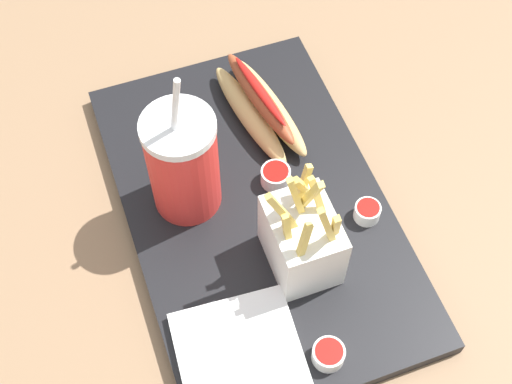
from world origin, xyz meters
TOP-DOWN VIEW (x-y plane):
  - ground_plane at (0.00, 0.00)m, footprint 2.40×2.40m
  - food_tray at (0.00, 0.00)m, footprint 0.48×0.30m
  - soda_cup at (-0.04, -0.07)m, footprint 0.08×0.08m
  - fries_basket at (0.08, 0.02)m, footprint 0.09×0.08m
  - hot_dog_1 at (-0.12, 0.05)m, footprint 0.19×0.09m
  - ketchup_cup_1 at (0.06, 0.12)m, footprint 0.03×0.03m
  - ketchup_cup_2 at (0.20, 0.01)m, footprint 0.03×0.03m
  - ketchup_cup_3 at (-0.02, 0.03)m, footprint 0.04×0.04m
  - napkin_stack at (0.17, -0.08)m, footprint 0.14×0.14m

SIDE VIEW (x-z plane):
  - ground_plane at x=0.00m, z-range -0.02..0.00m
  - food_tray at x=0.00m, z-range 0.00..0.02m
  - napkin_stack at x=0.17m, z-range 0.02..0.03m
  - ketchup_cup_2 at x=0.20m, z-range 0.02..0.04m
  - ketchup_cup_1 at x=0.06m, z-range 0.02..0.04m
  - ketchup_cup_3 at x=-0.02m, z-range 0.02..0.04m
  - hot_dog_1 at x=-0.12m, z-range 0.01..0.07m
  - fries_basket at x=0.08m, z-range -0.02..0.15m
  - soda_cup at x=-0.04m, z-range -0.02..0.20m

